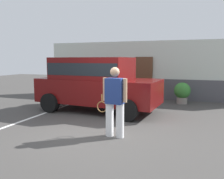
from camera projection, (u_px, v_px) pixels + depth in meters
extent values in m
plane|color=#423F3D|center=(97.00, 134.00, 6.26)|extent=(40.00, 40.00, 0.00)
cube|color=silver|center=(44.00, 113.00, 8.60)|extent=(0.12, 4.40, 0.01)
cube|color=silver|center=(146.00, 70.00, 11.98)|extent=(10.81, 0.30, 2.89)
cube|color=#4C4C51|center=(145.00, 88.00, 11.91)|extent=(9.08, 0.10, 1.01)
cube|color=brown|center=(144.00, 78.00, 11.85)|extent=(0.90, 0.06, 2.10)
cube|color=#590C0C|center=(98.00, 90.00, 8.93)|extent=(4.74, 2.26, 0.90)
cube|color=#590C0C|center=(92.00, 68.00, 8.92)|extent=(3.03, 1.98, 0.80)
cube|color=black|center=(92.00, 69.00, 8.92)|extent=(2.97, 2.00, 0.44)
cylinder|color=black|center=(144.00, 101.00, 9.20)|extent=(0.74, 0.32, 0.72)
cylinder|color=black|center=(127.00, 110.00, 7.49)|extent=(0.74, 0.32, 0.72)
cylinder|color=black|center=(78.00, 96.00, 10.48)|extent=(0.74, 0.32, 0.72)
cylinder|color=black|center=(50.00, 103.00, 8.76)|extent=(0.74, 0.32, 0.72)
cylinder|color=white|center=(120.00, 121.00, 5.92)|extent=(0.20, 0.20, 0.87)
cylinder|color=white|center=(110.00, 120.00, 6.04)|extent=(0.20, 0.20, 0.87)
cube|color=navy|center=(115.00, 91.00, 5.88)|extent=(0.47, 0.32, 0.65)
sphere|color=tan|center=(115.00, 72.00, 5.82)|extent=(0.24, 0.24, 0.24)
cylinder|color=tan|center=(125.00, 90.00, 5.76)|extent=(0.11, 0.11, 0.59)
cylinder|color=tan|center=(105.00, 89.00, 6.00)|extent=(0.11, 0.11, 0.59)
torus|color=olive|center=(102.00, 107.00, 6.16)|extent=(0.37, 0.06, 0.37)
cylinder|color=olive|center=(102.00, 98.00, 6.13)|extent=(0.03, 0.03, 0.20)
cylinder|color=gray|center=(182.00, 100.00, 10.51)|extent=(0.47, 0.47, 0.28)
sphere|color=#387F33|center=(182.00, 91.00, 10.46)|extent=(0.72, 0.72, 0.72)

